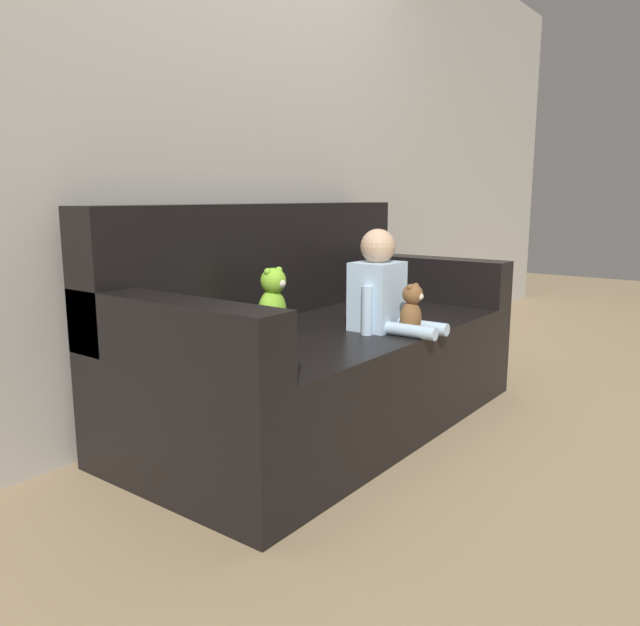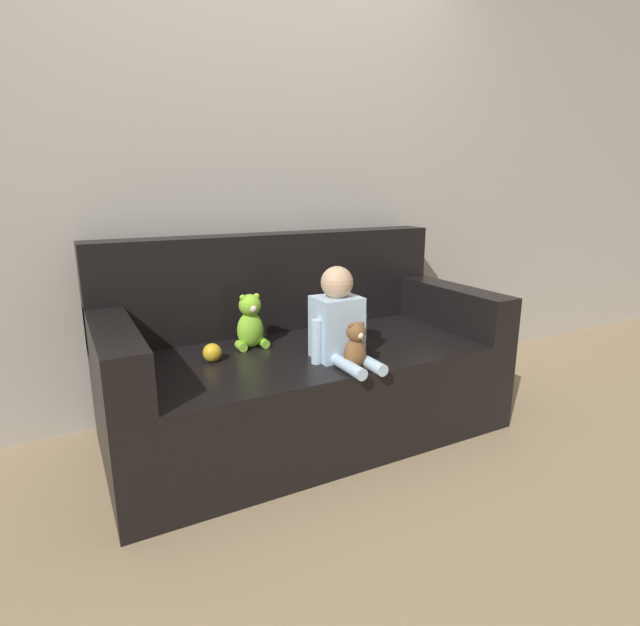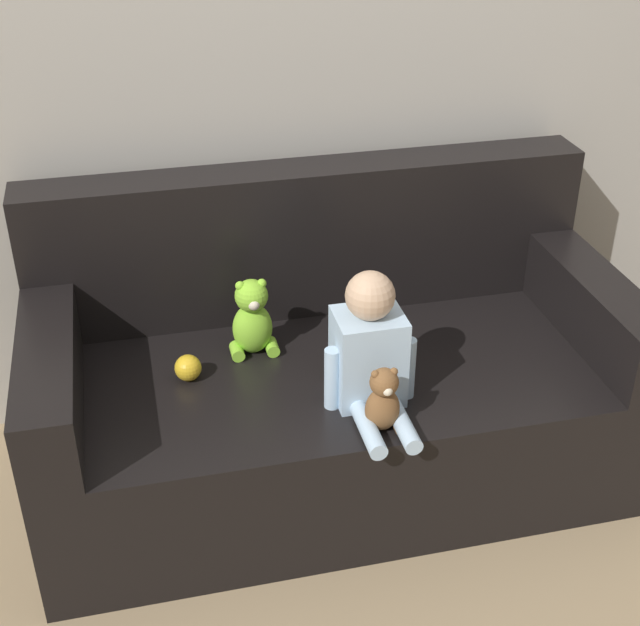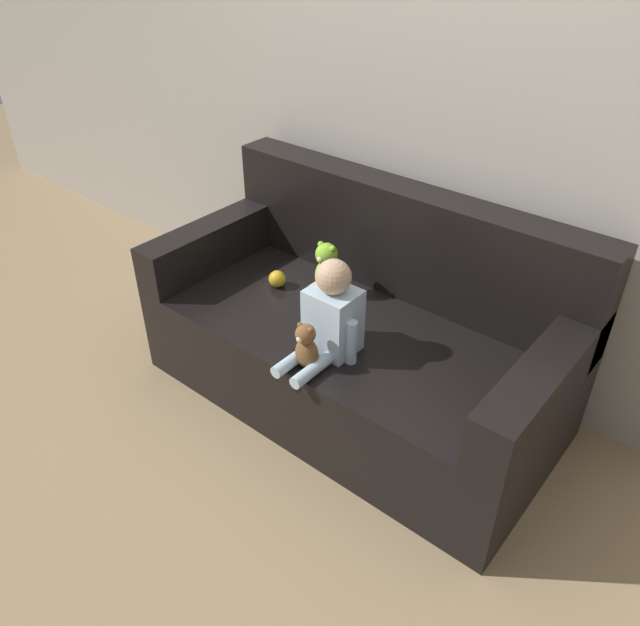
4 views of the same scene
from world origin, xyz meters
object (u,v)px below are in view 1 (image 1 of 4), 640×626
couch (317,349)px  teddy_bear_brown (412,311)px  person_baby (381,289)px  toy_ball (255,334)px  plush_toy_side (273,302)px

couch → teddy_bear_brown: size_ratio=9.11×
teddy_bear_brown → person_baby: bearing=89.0°
teddy_bear_brown → toy_ball: size_ratio=2.50×
teddy_bear_brown → plush_toy_side: size_ratio=0.78×
person_baby → plush_toy_side: person_baby is taller
teddy_bear_brown → couch: bearing=96.2°
plush_toy_side → person_baby: bearing=-49.0°
person_baby → toy_ball: bearing=155.8°
couch → person_baby: couch is taller
teddy_bear_brown → plush_toy_side: (-0.28, 0.47, 0.03)m
person_baby → teddy_bear_brown: size_ratio=2.02×
teddy_bear_brown → toy_ball: (-0.50, 0.37, -0.05)m
person_baby → teddy_bear_brown: (-0.00, -0.15, -0.07)m
couch → toy_ball: (-0.45, -0.06, 0.16)m
teddy_bear_brown → plush_toy_side: 0.55m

